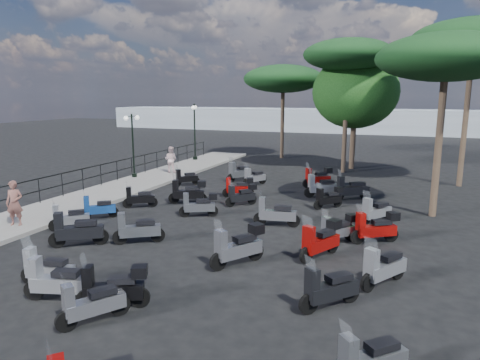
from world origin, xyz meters
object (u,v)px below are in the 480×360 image
(scooter_16, at_px, (254,177))
(scooter_23, at_px, (321,187))
(scooter_29, at_px, (351,189))
(scooter_28, at_px, (375,212))
(woman, at_px, (15,203))
(scooter_8, at_px, (77,231))
(scooter_13, at_px, (113,288))
(scooter_19, at_px, (329,289))
(lamp_post_2, at_px, (195,128))
(scooter_15, at_px, (276,214))
(scooter_0, at_px, (47,270))
(scooter_21, at_px, (338,230))
(pine_2, at_px, (283,79))
(scooter_10, at_px, (239,188))
(pedestrian_far, at_px, (171,159))
(scooter_14, at_px, (199,205))
(scooter_11, at_px, (239,173))
(scooter_22, at_px, (329,198))
(broadleaf_tree, at_px, (355,92))
(scooter_26, at_px, (383,268))
(scooter_2, at_px, (98,208))
(scooter_7, at_px, (137,230))
(scooter_12, at_px, (92,304))
(scooter_4, at_px, (188,192))
(scooter_17, at_px, (318,178))
(lamp_post_1, at_px, (133,141))
(scooter_9, at_px, (242,195))
(scooter_6, at_px, (56,282))
(scooter_5, at_px, (186,178))
(scooter_27, at_px, (376,228))
(pine_1, at_px, (473,41))
(pine_3, at_px, (446,58))
(scooter_1, at_px, (70,218))
(scooter_20, at_px, (238,247))
(pine_0, at_px, (348,55))
(scooter_25, at_px, (321,241))

(scooter_16, height_order, scooter_23, scooter_23)
(scooter_29, bearing_deg, scooter_28, 171.03)
(woman, relative_size, scooter_8, 1.04)
(scooter_13, xyz_separation_m, scooter_19, (4.56, 1.77, -0.03))
(lamp_post_2, bearing_deg, scooter_15, -72.81)
(scooter_0, distance_m, scooter_16, 13.73)
(scooter_21, xyz_separation_m, scooter_28, (1.00, 2.73, 0.01))
(pine_2, bearing_deg, scooter_10, -83.15)
(pedestrian_far, bearing_deg, scooter_10, 141.22)
(scooter_14, height_order, scooter_15, scooter_15)
(scooter_8, distance_m, scooter_11, 11.89)
(scooter_19, bearing_deg, scooter_22, -38.80)
(broadleaf_tree, bearing_deg, scooter_26, -80.92)
(woman, bearing_deg, scooter_16, 40.91)
(scooter_2, bearing_deg, scooter_22, -97.82)
(scooter_7, xyz_separation_m, scooter_19, (6.61, -2.16, -0.00))
(scooter_12, bearing_deg, scooter_15, -68.83)
(lamp_post_2, xyz_separation_m, scooter_16, (6.89, -6.54, -2.03))
(scooter_2, distance_m, scooter_15, 6.99)
(scooter_4, bearing_deg, scooter_19, -154.08)
(scooter_17, bearing_deg, scooter_28, 171.15)
(scooter_7, xyz_separation_m, scooter_11, (-0.66, 10.91, 0.04))
(lamp_post_1, bearing_deg, scooter_10, -1.50)
(scooter_17, bearing_deg, pedestrian_far, 48.59)
(lamp_post_1, relative_size, scooter_9, 2.96)
(scooter_6, xyz_separation_m, scooter_28, (6.58, 9.24, -0.01))
(scooter_11, bearing_deg, scooter_7, 118.94)
(scooter_8, distance_m, pine_2, 22.42)
(scooter_5, bearing_deg, scooter_27, -168.49)
(lamp_post_2, bearing_deg, pine_1, -29.04)
(woman, bearing_deg, scooter_14, 13.77)
(scooter_6, xyz_separation_m, pine_3, (8.67, 11.15, 5.70))
(scooter_28, bearing_deg, pine_3, -102.04)
(scooter_2, height_order, scooter_29, scooter_29)
(lamp_post_1, xyz_separation_m, scooter_28, (13.65, -4.09, -1.75))
(scooter_21, bearing_deg, broadleaf_tree, -41.48)
(scooter_11, relative_size, pine_2, 0.24)
(scooter_26, bearing_deg, scooter_17, -39.06)
(scooter_9, xyz_separation_m, scooter_10, (-0.72, 1.47, 0.00))
(scooter_1, bearing_deg, scooter_20, -139.86)
(scooter_14, xyz_separation_m, broadleaf_tree, (4.31, 14.11, 4.53))
(scooter_27, bearing_deg, woman, 71.35)
(scooter_22, height_order, scooter_29, scooter_29)
(scooter_27, bearing_deg, scooter_20, 100.77)
(scooter_15, bearing_deg, scooter_14, 77.42)
(scooter_5, xyz_separation_m, pine_0, (7.36, 7.23, 6.77))
(scooter_25, height_order, broadleaf_tree, broadleaf_tree)
(pedestrian_far, xyz_separation_m, scooter_22, (10.40, -4.57, -0.50))
(scooter_0, height_order, scooter_11, scooter_11)
(scooter_7, bearing_deg, scooter_23, -61.02)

